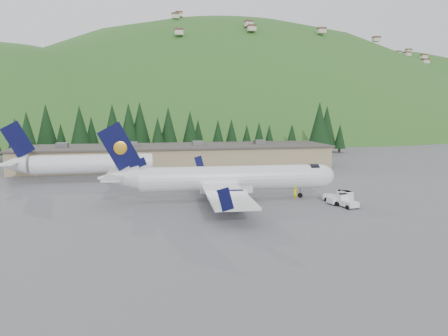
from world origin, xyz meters
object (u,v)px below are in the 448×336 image
baggage_tug_c (346,201)px  ramp_worker (295,193)px  airliner (225,179)px  baggage_tug_a (342,198)px  second_airliner (77,164)px  terminal_building (176,156)px  baggage_tug_b (336,196)px

baggage_tug_c → ramp_worker: bearing=28.5°
airliner → baggage_tug_c: bearing=-23.6°
baggage_tug_a → second_airliner: bearing=137.7°
terminal_building → baggage_tug_c: bearing=-66.8°
second_airliner → baggage_tug_b: (39.92, -25.64, -2.61)m
airliner → second_airliner: size_ratio=1.29×
second_airliner → baggage_tug_c: second_airliner is taller
baggage_tug_a → ramp_worker: ramp_worker is taller
terminal_building → ramp_worker: bearing=-70.0°
baggage_tug_a → terminal_building: size_ratio=0.05×
baggage_tug_b → second_airliner: bearing=177.1°
airliner → baggage_tug_b: bearing=-10.1°
second_airliner → airliner: bearing=-42.6°
airliner → baggage_tug_a: airliner is taller
second_airliner → baggage_tug_c: 49.55m
baggage_tug_b → ramp_worker: ramp_worker is taller
terminal_building → ramp_worker: size_ratio=36.80×
second_airliner → baggage_tug_a: 48.68m
ramp_worker → airliner: bearing=-29.1°
baggage_tug_c → terminal_building: bearing=11.7°
baggage_tug_b → terminal_building: size_ratio=0.05×
baggage_tug_b → terminal_building: 46.24m
baggage_tug_c → terminal_building: (-19.62, 45.76, 1.86)m
terminal_building → ramp_worker: 42.14m
airliner → ramp_worker: size_ratio=18.37×
ramp_worker → terminal_building: bearing=-90.2°
baggage_tug_c → ramp_worker: 8.09m
ramp_worker → baggage_tug_b: bearing=139.3°
baggage_tug_a → airliner: bearing=152.2°
second_airliner → ramp_worker: bearing=-34.5°
second_airliner → baggage_tug_a: (39.81, -27.90, -2.51)m
second_airliner → ramp_worker: second_airliner is taller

